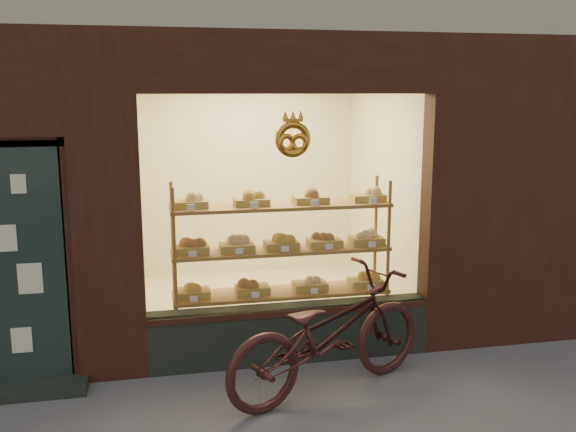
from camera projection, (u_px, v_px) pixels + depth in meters
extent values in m
cube|color=black|center=(290.00, 333.00, 6.20)|extent=(2.70, 0.25, 0.55)
cube|color=#1D2928|center=(12.00, 267.00, 5.48)|extent=(0.90, 0.04, 2.15)
cube|color=black|center=(18.00, 390.00, 5.53)|extent=(1.15, 0.35, 0.08)
torus|color=orange|center=(293.00, 139.00, 5.74)|extent=(0.33, 0.07, 0.33)
cube|color=brown|center=(281.00, 338.00, 6.65)|extent=(2.20, 0.45, 0.04)
cube|color=brown|center=(281.00, 292.00, 6.55)|extent=(2.20, 0.45, 0.03)
cube|color=brown|center=(281.00, 250.00, 6.47)|extent=(2.20, 0.45, 0.04)
cube|color=brown|center=(281.00, 206.00, 6.38)|extent=(2.20, 0.45, 0.04)
cylinder|color=brown|center=(175.00, 276.00, 6.09)|extent=(0.04, 0.04, 1.70)
cylinder|color=brown|center=(388.00, 263.00, 6.53)|extent=(0.04, 0.04, 1.70)
cylinder|color=brown|center=(174.00, 265.00, 6.46)|extent=(0.04, 0.04, 1.70)
cylinder|color=brown|center=(375.00, 254.00, 6.90)|extent=(0.04, 0.04, 1.70)
cube|color=olive|center=(193.00, 293.00, 6.36)|extent=(0.34, 0.24, 0.07)
sphere|color=#986A1C|center=(192.00, 285.00, 6.34)|extent=(0.11, 0.11, 0.11)
cube|color=silver|center=(194.00, 299.00, 6.18)|extent=(0.07, 0.01, 0.05)
cube|color=olive|center=(252.00, 289.00, 6.48)|extent=(0.34, 0.24, 0.07)
sphere|color=brown|center=(252.00, 281.00, 6.47)|extent=(0.11, 0.11, 0.11)
cube|color=silver|center=(255.00, 295.00, 6.31)|extent=(0.08, 0.01, 0.05)
cube|color=olive|center=(310.00, 286.00, 6.61)|extent=(0.34, 0.24, 0.07)
sphere|color=#D0B27F|center=(310.00, 278.00, 6.59)|extent=(0.11, 0.11, 0.11)
cube|color=silver|center=(314.00, 291.00, 6.43)|extent=(0.07, 0.01, 0.05)
cube|color=olive|center=(365.00, 282.00, 6.73)|extent=(0.34, 0.24, 0.07)
sphere|color=#986A1C|center=(365.00, 274.00, 6.71)|extent=(0.11, 0.11, 0.11)
cube|color=silver|center=(371.00, 287.00, 6.55)|extent=(0.08, 0.01, 0.05)
cube|color=olive|center=(191.00, 249.00, 6.27)|extent=(0.34, 0.24, 0.07)
sphere|color=brown|center=(191.00, 241.00, 6.26)|extent=(0.11, 0.11, 0.11)
cube|color=silver|center=(193.00, 254.00, 6.10)|extent=(0.07, 0.01, 0.06)
cube|color=olive|center=(237.00, 247.00, 6.37)|extent=(0.34, 0.24, 0.07)
sphere|color=#D0B27F|center=(237.00, 239.00, 6.35)|extent=(0.11, 0.11, 0.11)
cube|color=silver|center=(239.00, 251.00, 6.19)|extent=(0.07, 0.01, 0.06)
cube|color=olive|center=(281.00, 245.00, 6.46)|extent=(0.34, 0.24, 0.07)
sphere|color=#986A1C|center=(281.00, 236.00, 6.44)|extent=(0.11, 0.11, 0.11)
cube|color=silver|center=(285.00, 249.00, 6.28)|extent=(0.07, 0.01, 0.06)
cube|color=olive|center=(324.00, 242.00, 6.55)|extent=(0.34, 0.24, 0.07)
sphere|color=brown|center=(324.00, 234.00, 6.53)|extent=(0.11, 0.11, 0.11)
cube|color=silver|center=(329.00, 247.00, 6.37)|extent=(0.07, 0.01, 0.06)
cube|color=olive|center=(366.00, 240.00, 6.64)|extent=(0.34, 0.24, 0.07)
sphere|color=#D0B27F|center=(366.00, 232.00, 6.63)|extent=(0.11, 0.11, 0.11)
cube|color=silver|center=(372.00, 244.00, 6.47)|extent=(0.08, 0.01, 0.06)
cube|color=olive|center=(190.00, 204.00, 6.19)|extent=(0.34, 0.24, 0.07)
sphere|color=#D0B27F|center=(190.00, 195.00, 6.17)|extent=(0.11, 0.11, 0.11)
cube|color=silver|center=(191.00, 207.00, 6.01)|extent=(0.07, 0.01, 0.06)
cube|color=olive|center=(251.00, 202.00, 6.31)|extent=(0.34, 0.24, 0.07)
sphere|color=#986A1C|center=(251.00, 193.00, 6.29)|extent=(0.11, 0.11, 0.11)
cube|color=silver|center=(254.00, 205.00, 6.13)|extent=(0.08, 0.01, 0.06)
cube|color=olive|center=(310.00, 200.00, 6.43)|extent=(0.34, 0.24, 0.07)
sphere|color=brown|center=(311.00, 191.00, 6.42)|extent=(0.11, 0.11, 0.11)
cube|color=silver|center=(315.00, 203.00, 6.26)|extent=(0.07, 0.01, 0.06)
cube|color=olive|center=(367.00, 198.00, 6.56)|extent=(0.34, 0.24, 0.07)
sphere|color=#D0B27F|center=(367.00, 189.00, 6.54)|extent=(0.11, 0.11, 0.11)
cube|color=silver|center=(373.00, 201.00, 6.38)|extent=(0.08, 0.01, 0.06)
imported|color=#341616|center=(328.00, 333.00, 5.50)|extent=(2.14, 1.42, 1.06)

